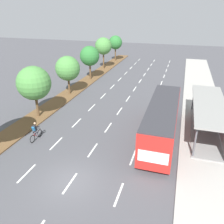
# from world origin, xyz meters

# --- Properties ---
(ground_plane) EXTENTS (140.00, 140.00, 0.00)m
(ground_plane) POSITION_xyz_m (0.00, 0.00, 0.00)
(ground_plane) COLOR #4C4C51
(median_strip) EXTENTS (2.60, 52.00, 0.12)m
(median_strip) POSITION_xyz_m (-8.30, 20.00, 0.06)
(median_strip) COLOR brown
(median_strip) RESTS_ON ground
(sidewalk_right) EXTENTS (4.50, 52.00, 0.15)m
(sidewalk_right) POSITION_xyz_m (9.25, 20.00, 0.07)
(sidewalk_right) COLOR #ADAAA3
(sidewalk_right) RESTS_ON ground
(lane_divider_left) EXTENTS (0.14, 48.84, 0.01)m
(lane_divider_left) POSITION_xyz_m (-3.50, 18.92, 0.00)
(lane_divider_left) COLOR white
(lane_divider_left) RESTS_ON ground
(lane_divider_center) EXTENTS (0.14, 48.84, 0.01)m
(lane_divider_center) POSITION_xyz_m (0.00, 18.92, 0.00)
(lane_divider_center) COLOR white
(lane_divider_center) RESTS_ON ground
(lane_divider_right) EXTENTS (0.14, 48.84, 0.01)m
(lane_divider_right) POSITION_xyz_m (3.50, 18.92, 0.00)
(lane_divider_right) COLOR white
(lane_divider_right) RESTS_ON ground
(bus_shelter) EXTENTS (2.90, 10.75, 2.86)m
(bus_shelter) POSITION_xyz_m (9.53, 10.27, 1.87)
(bus_shelter) COLOR gray
(bus_shelter) RESTS_ON sidewalk_right
(bus) EXTENTS (2.54, 11.29, 3.37)m
(bus) POSITION_xyz_m (5.25, 7.81, 2.07)
(bus) COLOR red
(bus) RESTS_ON ground
(cyclist) EXTENTS (0.46, 1.82, 1.71)m
(cyclist) POSITION_xyz_m (-5.58, 4.15, 0.79)
(cyclist) COLOR black
(cyclist) RESTS_ON ground
(median_tree_second) EXTENTS (3.55, 3.55, 5.54)m
(median_tree_second) POSITION_xyz_m (-8.14, 8.39, 3.87)
(median_tree_second) COLOR brown
(median_tree_second) RESTS_ON median_strip
(median_tree_third) EXTENTS (3.29, 3.29, 5.19)m
(median_tree_third) POSITION_xyz_m (-8.21, 16.07, 3.65)
(median_tree_third) COLOR brown
(median_tree_third) RESTS_ON median_strip
(median_tree_fourth) EXTENTS (3.18, 3.18, 5.40)m
(median_tree_fourth) POSITION_xyz_m (-8.20, 23.75, 3.92)
(median_tree_fourth) COLOR brown
(median_tree_fourth) RESTS_ON median_strip
(median_tree_fifth) EXTENTS (3.20, 3.20, 5.89)m
(median_tree_fifth) POSITION_xyz_m (-8.51, 31.43, 4.39)
(median_tree_fifth) COLOR brown
(median_tree_fifth) RESTS_ON median_strip
(median_tree_farthest) EXTENTS (2.96, 2.96, 5.47)m
(median_tree_farthest) POSITION_xyz_m (-8.37, 39.11, 4.09)
(median_tree_farthest) COLOR brown
(median_tree_farthest) RESTS_ON median_strip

